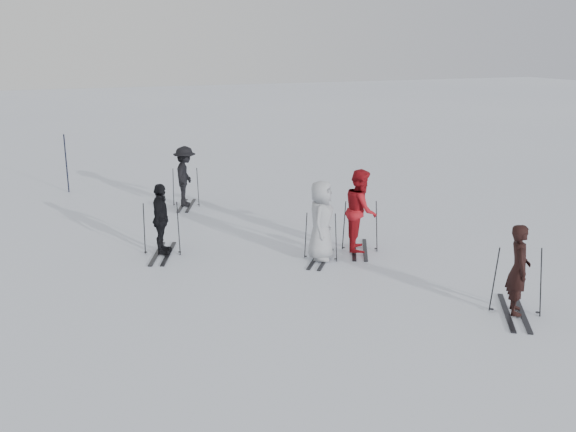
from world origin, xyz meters
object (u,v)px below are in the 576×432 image
(skier_red, at_px, (361,211))
(skier_uphill_left, at_px, (161,220))
(piste_marker, at_px, (66,163))
(skier_grey, at_px, (321,221))
(skier_near_dark, at_px, (519,271))
(skier_uphill_far, at_px, (185,177))

(skier_red, bearing_deg, skier_uphill_left, 98.85)
(piste_marker, bearing_deg, skier_grey, -62.08)
(piste_marker, bearing_deg, skier_uphill_left, -77.84)
(skier_grey, bearing_deg, piste_marker, 64.47)
(skier_near_dark, height_order, skier_uphill_far, skier_uphill_far)
(skier_grey, height_order, skier_uphill_left, skier_grey)
(skier_red, distance_m, skier_uphill_far, 6.57)
(skier_red, bearing_deg, skier_uphill_far, 53.74)
(skier_near_dark, relative_size, skier_grey, 0.92)
(skier_near_dark, distance_m, skier_red, 4.54)
(skier_grey, relative_size, skier_uphill_far, 1.02)
(skier_grey, distance_m, piste_marker, 10.75)
(skier_near_dark, relative_size, piste_marker, 0.87)
(skier_uphill_left, distance_m, skier_uphill_far, 4.66)
(skier_uphill_left, relative_size, piste_marker, 0.87)
(skier_near_dark, bearing_deg, piste_marker, 59.89)
(skier_near_dark, relative_size, skier_uphill_left, 1.01)
(skier_red, distance_m, piste_marker, 11.13)
(skier_uphill_far, bearing_deg, skier_grey, -141.92)
(skier_near_dark, distance_m, skier_uphill_far, 11.01)
(skier_near_dark, xyz_separation_m, skier_uphill_far, (-3.88, 10.31, 0.06))
(skier_uphill_left, bearing_deg, piste_marker, 33.22)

